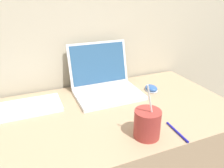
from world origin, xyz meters
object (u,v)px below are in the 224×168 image
laptop (105,82)px  drink_cup (147,123)px  external_keyboard (21,109)px  computer_mouse (151,88)px  pen (177,132)px

laptop → drink_cup: (0.01, -0.43, -0.00)m
laptop → external_keyboard: 0.44m
external_keyboard → drink_cup: bearing=-41.8°
computer_mouse → external_keyboard: computer_mouse is taller
laptop → pen: laptop is taller
drink_cup → external_keyboard: (-0.44, 0.39, -0.05)m
drink_cup → pen: (0.12, -0.03, -0.05)m
drink_cup → computer_mouse: drink_cup is taller
pen → laptop: bearing=105.8°
external_keyboard → computer_mouse: bearing=-3.8°
laptop → computer_mouse: laptop is taller
drink_cup → pen: size_ratio=1.66×
laptop → drink_cup: 0.43m
laptop → pen: (0.13, -0.46, -0.05)m
drink_cup → laptop: bearing=91.0°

